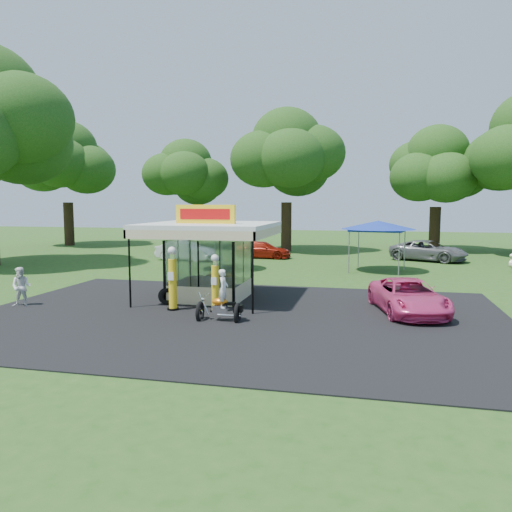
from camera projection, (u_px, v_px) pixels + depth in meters
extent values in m
plane|color=#234816|center=(220.00, 330.00, 16.83)|extent=(120.00, 120.00, 0.00)
cube|color=black|center=(236.00, 316.00, 18.77)|extent=(20.00, 14.00, 0.04)
cube|color=white|center=(210.00, 298.00, 22.12)|extent=(3.00, 3.00, 0.06)
cube|color=white|center=(210.00, 225.00, 21.77)|extent=(5.40, 5.40, 0.18)
cube|color=yellow|center=(206.00, 214.00, 21.23)|extent=(2.60, 0.25, 0.80)
cube|color=red|center=(205.00, 214.00, 21.11)|extent=(2.21, 0.02, 0.45)
cylinder|color=black|center=(130.00, 269.00, 20.06)|extent=(0.08, 0.08, 3.20)
cylinder|color=black|center=(253.00, 273.00, 18.91)|extent=(0.08, 0.08, 3.20)
cylinder|color=black|center=(173.00, 309.00, 19.79)|extent=(0.48, 0.48, 0.11)
cylinder|color=yellow|center=(173.00, 284.00, 19.67)|extent=(0.33, 0.33, 1.95)
cylinder|color=silver|center=(172.00, 256.00, 19.56)|extent=(0.22, 0.22, 0.22)
sphere|color=white|center=(172.00, 251.00, 19.53)|extent=(0.35, 0.35, 0.35)
cube|color=white|center=(171.00, 276.00, 19.45)|extent=(0.24, 0.02, 0.33)
cylinder|color=black|center=(215.00, 311.00, 19.47)|extent=(0.43, 0.43, 0.10)
cylinder|color=yellow|center=(215.00, 288.00, 19.37)|extent=(0.29, 0.29, 1.75)
cylinder|color=silver|center=(215.00, 263.00, 19.26)|extent=(0.19, 0.19, 0.19)
sphere|color=white|center=(215.00, 258.00, 19.24)|extent=(0.31, 0.31, 0.31)
cube|color=white|center=(214.00, 281.00, 19.17)|extent=(0.21, 0.02, 0.29)
torus|color=black|center=(200.00, 312.00, 18.10)|extent=(0.19, 0.79, 0.78)
torus|color=black|center=(237.00, 314.00, 17.85)|extent=(0.19, 0.79, 0.78)
cube|color=silver|center=(220.00, 309.00, 17.95)|extent=(0.52, 0.29, 0.28)
ellipsoid|color=#C9670E|center=(220.00, 302.00, 17.92)|extent=(0.59, 0.33, 0.28)
cube|color=black|center=(229.00, 304.00, 17.87)|extent=(0.52, 0.27, 0.09)
cube|color=black|center=(238.00, 308.00, 17.82)|extent=(0.34, 0.33, 0.26)
cylinder|color=silver|center=(204.00, 303.00, 18.03)|extent=(0.41, 0.08, 0.83)
cylinder|color=silver|center=(207.00, 294.00, 17.97)|extent=(0.07, 0.56, 0.05)
sphere|color=silver|center=(203.00, 299.00, 18.02)|extent=(0.15, 0.15, 0.15)
imported|color=white|center=(223.00, 289.00, 17.84)|extent=(0.36, 0.53, 1.39)
torus|color=black|center=(168.00, 297.00, 20.85)|extent=(0.76, 0.47, 0.73)
torus|color=black|center=(166.00, 296.00, 21.01)|extent=(0.78, 0.56, 0.73)
imported|color=yellow|center=(225.00, 281.00, 24.20)|extent=(2.82, 1.13, 0.96)
imported|color=#DC3B7C|center=(408.00, 297.00, 19.22)|extent=(3.25, 5.16, 1.33)
imported|color=white|center=(21.00, 287.00, 20.50)|extent=(0.93, 0.81, 1.63)
imported|color=white|center=(185.00, 251.00, 36.67)|extent=(4.54, 2.15, 1.44)
imported|color=#98190B|center=(262.00, 250.00, 38.23)|extent=(4.47, 2.03, 1.27)
imported|color=slate|center=(429.00, 251.00, 36.39)|extent=(5.97, 4.59, 1.51)
cylinder|color=gray|center=(205.00, 249.00, 33.42)|extent=(0.06, 0.06, 2.32)
cylinder|color=gray|center=(244.00, 250.00, 32.81)|extent=(0.06, 0.06, 2.32)
cylinder|color=gray|center=(191.00, 253.00, 30.81)|extent=(0.06, 0.06, 2.32)
cylinder|color=gray|center=(233.00, 254.00, 30.20)|extent=(0.06, 0.06, 2.32)
cube|color=#18319C|center=(218.00, 232.00, 31.68)|extent=(2.90, 2.90, 0.12)
cone|color=#18319C|center=(218.00, 227.00, 31.65)|extent=(4.18, 4.18, 0.48)
cylinder|color=gray|center=(354.00, 249.00, 32.63)|extent=(0.06, 0.06, 2.50)
cylinder|color=gray|center=(401.00, 250.00, 31.97)|extent=(0.06, 0.06, 2.50)
cylinder|color=gray|center=(352.00, 253.00, 29.79)|extent=(0.06, 0.06, 2.50)
cylinder|color=gray|center=(403.00, 254.00, 29.13)|extent=(0.06, 0.06, 2.50)
cube|color=#18319C|center=(378.00, 230.00, 30.74)|extent=(3.13, 3.13, 0.13)
cone|color=#18319C|center=(378.00, 225.00, 30.70)|extent=(4.51, 4.51, 0.52)
cylinder|color=black|center=(69.00, 224.00, 49.33)|extent=(0.96, 0.96, 4.25)
ellipsoid|color=#173F12|center=(67.00, 168.00, 48.73)|extent=(10.04, 10.04, 8.60)
cylinder|color=black|center=(187.00, 229.00, 47.08)|extent=(0.85, 0.85, 3.57)
ellipsoid|color=#173F12|center=(186.00, 180.00, 46.58)|extent=(8.29, 8.29, 7.11)
cylinder|color=black|center=(286.00, 227.00, 43.58)|extent=(0.91, 0.91, 4.26)
ellipsoid|color=#173F12|center=(287.00, 163.00, 42.98)|extent=(10.23, 10.23, 8.77)
cylinder|color=black|center=(435.00, 229.00, 44.13)|extent=(0.97, 0.97, 3.86)
ellipsoid|color=#173F12|center=(437.00, 172.00, 43.60)|extent=(9.01, 9.01, 7.72)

